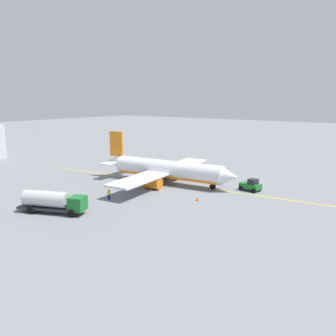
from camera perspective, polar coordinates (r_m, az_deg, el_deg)
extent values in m
plane|color=slate|center=(67.38, 0.00, -2.50)|extent=(400.00, 400.00, 0.00)
cylinder|color=white|center=(66.78, 0.00, -0.22)|extent=(22.74, 5.74, 3.47)
cube|color=orange|center=(66.97, 0.00, -1.02)|extent=(21.43, 4.99, 0.97)
cone|color=white|center=(61.54, 10.09, -1.40)|extent=(3.45, 3.63, 3.33)
cone|color=white|center=(74.11, -8.79, 1.07)|extent=(4.65, 3.38, 2.95)
cube|color=orange|center=(73.14, -8.50, 3.95)|extent=(3.22, 0.68, 5.20)
cube|color=white|center=(73.71, -8.41, 1.07)|extent=(3.24, 8.60, 0.24)
cube|color=white|center=(67.37, -0.73, -0.50)|extent=(7.82, 30.24, 0.36)
cylinder|color=orange|center=(71.65, 1.97, -0.81)|extent=(3.40, 2.41, 2.10)
cylinder|color=orange|center=(62.93, -2.56, -2.53)|extent=(3.40, 2.41, 2.10)
cylinder|color=#4C4C51|center=(63.02, 7.38, -2.52)|extent=(0.24, 0.24, 1.14)
cylinder|color=black|center=(63.16, 7.37, -3.03)|extent=(1.14, 0.51, 1.10)
cylinder|color=#4C4C51|center=(70.30, -0.33, -0.98)|extent=(0.24, 0.24, 1.14)
cylinder|color=black|center=(70.42, -0.33, -1.43)|extent=(1.14, 0.51, 1.10)
cylinder|color=#4C4C51|center=(65.99, -2.64, -1.81)|extent=(0.24, 0.24, 1.14)
cylinder|color=black|center=(66.12, -2.64, -2.29)|extent=(1.14, 0.51, 1.10)
cube|color=#2D2D33|center=(52.95, -18.77, -6.22)|extent=(9.70, 6.01, 0.30)
cube|color=#196B28|center=(50.56, -14.64, -5.67)|extent=(2.78, 2.99, 2.00)
cube|color=black|center=(50.04, -13.75, -5.33)|extent=(0.93, 1.90, 0.90)
cylinder|color=silver|center=(52.90, -19.42, -4.81)|extent=(7.04, 4.73, 2.30)
cylinder|color=black|center=(52.12, -14.33, -6.41)|extent=(1.15, 0.75, 1.10)
cylinder|color=black|center=(50.03, -15.66, -7.23)|extent=(1.15, 0.75, 1.10)
cylinder|color=black|center=(55.23, -20.15, -5.75)|extent=(1.15, 0.75, 1.10)
cylinder|color=black|center=(53.27, -21.62, -6.48)|extent=(1.15, 0.75, 1.10)
cube|color=#196B28|center=(63.53, 13.39, -2.88)|extent=(3.86, 2.52, 0.90)
cube|color=black|center=(63.07, 13.82, -2.17)|extent=(1.63, 1.79, 0.90)
cylinder|color=black|center=(63.48, 11.90, -3.25)|extent=(0.84, 0.42, 0.80)
cylinder|color=black|center=(65.12, 12.87, -2.92)|extent=(0.84, 0.42, 0.80)
cylinder|color=black|center=(62.16, 13.91, -3.65)|extent=(0.84, 0.42, 0.80)
cylinder|color=black|center=(63.83, 14.84, -3.30)|extent=(0.84, 0.42, 0.80)
cube|color=navy|center=(57.33, -9.68, -4.72)|extent=(0.50, 0.54, 0.85)
cube|color=yellow|center=(57.14, -9.71, -4.02)|extent=(0.57, 0.63, 0.60)
sphere|color=tan|center=(57.02, -9.72, -3.59)|extent=(0.24, 0.24, 0.24)
cone|color=#F2590F|center=(56.08, 4.86, -5.08)|extent=(0.56, 0.56, 0.62)
cone|color=#F2590F|center=(65.04, 11.92, -3.00)|extent=(0.52, 0.52, 0.58)
cube|color=yellow|center=(67.38, 0.00, -2.50)|extent=(59.80, 6.42, 0.01)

